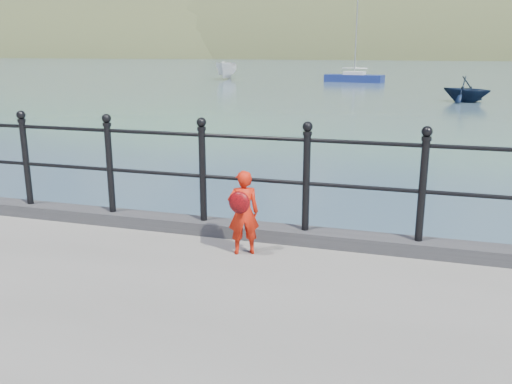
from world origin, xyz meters
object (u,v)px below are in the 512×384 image
(child, at_px, (243,212))
(launch_white, at_px, (227,70))
(railing, at_px, (253,167))
(sailboat_port, at_px, (354,79))
(launch_navy, at_px, (466,89))

(child, bearing_deg, launch_white, -94.77)
(railing, relative_size, sailboat_port, 2.26)
(child, xyz_separation_m, sailboat_port, (-4.54, 47.89, -1.12))
(launch_white, relative_size, sailboat_port, 0.60)
(launch_navy, bearing_deg, launch_white, 80.56)
(railing, height_order, child, railing)
(child, xyz_separation_m, launch_white, (-17.73, 48.85, -0.53))
(launch_white, distance_m, sailboat_port, 13.24)
(launch_navy, xyz_separation_m, sailboat_port, (-8.76, 18.23, -0.43))
(launch_white, bearing_deg, railing, -77.93)
(railing, distance_m, sailboat_port, 47.62)
(railing, distance_m, launch_navy, 29.48)
(child, distance_m, launch_white, 51.97)
(child, relative_size, launch_navy, 0.30)
(railing, relative_size, child, 20.34)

